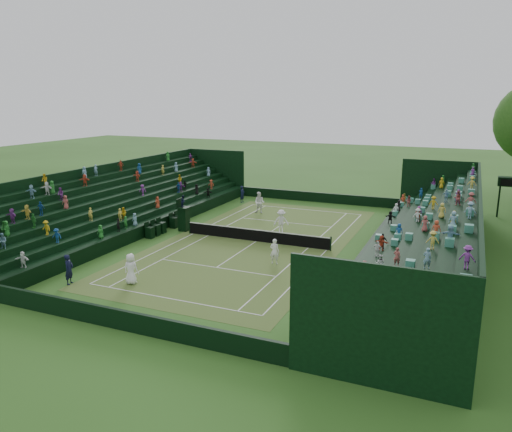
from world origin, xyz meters
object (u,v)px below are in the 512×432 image
Objects in this scene: player_near_east at (275,251)px; player_far_west at (260,203)px; player_near_west at (131,269)px; player_far_east at (281,221)px; umpire_chair at (184,216)px; tennis_net at (256,235)px.

player_near_east is 0.85× the size of player_far_west.
player_far_east is (4.10, 13.99, 0.03)m from player_near_west.
player_near_east is 0.90× the size of player_far_east.
tennis_net is at bearing -5.05° from umpire_chair.
player_far_west is (-3.45, 8.81, 0.49)m from tennis_net.
player_far_west is at bearing 98.05° from player_far_east.
umpire_chair reaches higher than player_near_west.
tennis_net is at bearing -114.27° from player_near_west.
umpire_chair is at bearing -81.02° from player_near_west.
player_near_east is 7.70m from player_far_east.
player_near_east is (3.15, -4.22, 0.33)m from tennis_net.
player_far_west is at bearing 111.38° from tennis_net.
tennis_net is at bearing -134.15° from player_far_east.
player_far_west is (3.21, 8.22, -0.25)m from umpire_chair.
player_near_west is (-3.25, -10.86, 0.40)m from tennis_net.
player_far_east is at bearing 18.72° from umpire_chair.
umpire_chair reaches higher than player_far_west.
player_far_west is 7.12m from player_far_east.
player_far_west reaches higher than player_far_east.
player_far_east is at bearing -53.78° from player_far_west.
umpire_chair is at bearing -29.27° from player_near_east.
player_far_west is at bearing -97.03° from player_near_west.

